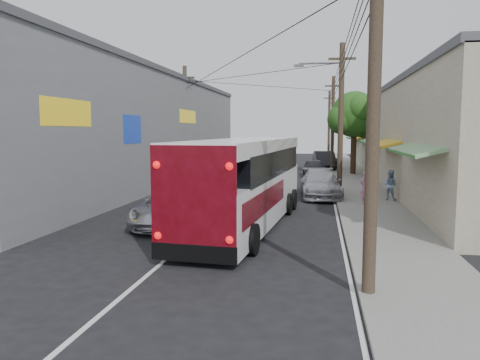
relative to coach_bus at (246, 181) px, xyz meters
The scene contains 13 objects.
ground 5.45m from the coach_bus, 106.61° to the right, with size 120.00×120.00×0.00m, color black.
sidewalk 15.93m from the coach_bus, 71.54° to the left, with size 3.00×80.00×0.12m, color slate.
building_right 19.56m from the coach_bus, 60.83° to the left, with size 7.09×40.00×6.25m.
building_left 16.53m from the coach_bus, 127.46° to the left, with size 7.20×36.00×7.25m.
utility_poles 15.64m from the coach_bus, 83.89° to the left, with size 11.80×45.28×8.00m.
street_tree 21.93m from the coach_bus, 75.64° to the left, with size 4.40×4.00×6.60m.
coach_bus is the anchor object (origin of this frame).
jeepney 3.08m from the coach_bus, behind, with size 2.15×4.66×1.29m, color silver.
parked_suv 8.54m from the coach_bus, 71.16° to the left, with size 2.02×4.98×1.44m, color #A7A6AE.
parked_car_mid 19.32m from the coach_bus, 83.10° to the left, with size 1.60×3.98×1.36m, color #2A2A30.
parked_car_far 26.18m from the coach_bus, 83.16° to the left, with size 1.75×5.02×1.65m, color black.
pedestrian_near 7.23m from the coach_bus, 47.97° to the left, with size 0.57×0.38×1.58m, color pink.
pedestrian_far 9.19m from the coach_bus, 48.05° to the left, with size 0.72×0.56×1.48m, color #859FC1.
Camera 1 is at (4.11, -11.99, 3.55)m, focal length 35.00 mm.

